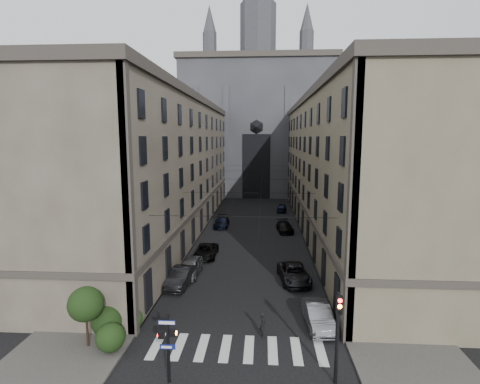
% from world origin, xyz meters
% --- Properties ---
extents(sidewalk_left, '(7.00, 80.00, 0.15)m').
position_xyz_m(sidewalk_left, '(-10.50, 36.00, 0.07)').
color(sidewalk_left, '#383533').
rests_on(sidewalk_left, ground).
extents(sidewalk_right, '(7.00, 80.00, 0.15)m').
position_xyz_m(sidewalk_right, '(10.50, 36.00, 0.07)').
color(sidewalk_right, '#383533').
rests_on(sidewalk_right, ground).
extents(zebra_crossing, '(11.00, 3.20, 0.01)m').
position_xyz_m(zebra_crossing, '(0.00, 5.00, 0.01)').
color(zebra_crossing, beige).
rests_on(zebra_crossing, ground).
extents(building_left, '(13.60, 60.60, 18.85)m').
position_xyz_m(building_left, '(-13.44, 36.00, 9.34)').
color(building_left, '#4A4439').
rests_on(building_left, ground).
extents(building_right, '(13.60, 60.60, 18.85)m').
position_xyz_m(building_right, '(13.44, 36.00, 9.34)').
color(building_right, brown).
rests_on(building_right, ground).
extents(gothic_tower, '(35.00, 23.00, 58.00)m').
position_xyz_m(gothic_tower, '(0.00, 74.96, 17.80)').
color(gothic_tower, '#2D2D33').
rests_on(gothic_tower, ground).
extents(pedestrian_signal_left, '(1.02, 0.38, 4.00)m').
position_xyz_m(pedestrian_signal_left, '(-3.51, 1.50, 2.32)').
color(pedestrian_signal_left, black).
rests_on(pedestrian_signal_left, ground).
extents(traffic_light_right, '(0.34, 0.50, 5.20)m').
position_xyz_m(traffic_light_right, '(5.60, 1.92, 3.29)').
color(traffic_light_right, black).
rests_on(traffic_light_right, ground).
extents(shrub_cluster, '(3.90, 4.40, 3.90)m').
position_xyz_m(shrub_cluster, '(-8.72, 5.01, 1.80)').
color(shrub_cluster, black).
rests_on(shrub_cluster, sidewalk_left).
extents(tram_wires, '(14.00, 60.00, 0.43)m').
position_xyz_m(tram_wires, '(0.00, 35.63, 7.25)').
color(tram_wires, black).
rests_on(tram_wires, ground).
extents(car_left_near, '(2.16, 4.92, 1.65)m').
position_xyz_m(car_left_near, '(-5.45, 17.51, 0.82)').
color(car_left_near, slate).
rests_on(car_left_near, ground).
extents(car_left_midnear, '(2.31, 5.13, 1.63)m').
position_xyz_m(car_left_midnear, '(-5.78, 14.86, 0.82)').
color(car_left_midnear, black).
rests_on(car_left_midnear, ground).
extents(car_left_midfar, '(2.36, 5.02, 1.39)m').
position_xyz_m(car_left_midfar, '(-4.75, 23.10, 0.69)').
color(car_left_midfar, black).
rests_on(car_left_midfar, ground).
extents(car_left_far, '(2.15, 5.15, 1.49)m').
position_xyz_m(car_left_far, '(-4.61, 37.42, 0.74)').
color(car_left_far, black).
rests_on(car_left_far, ground).
extents(car_right_near, '(2.01, 4.93, 1.59)m').
position_xyz_m(car_right_near, '(5.54, 8.23, 0.79)').
color(car_right_near, slate).
rests_on(car_right_near, ground).
extents(car_right_midnear, '(3.16, 5.81, 1.54)m').
position_xyz_m(car_right_midnear, '(4.49, 16.52, 0.77)').
color(car_right_midnear, black).
rests_on(car_right_midnear, ground).
extents(car_right_midfar, '(2.50, 5.09, 1.42)m').
position_xyz_m(car_right_midfar, '(4.66, 35.11, 0.71)').
color(car_right_midfar, black).
rests_on(car_right_midfar, ground).
extents(car_right_far, '(2.01, 4.15, 1.36)m').
position_xyz_m(car_right_far, '(4.90, 49.46, 0.68)').
color(car_right_far, black).
rests_on(car_right_far, ground).
extents(pedestrian, '(0.55, 0.72, 1.76)m').
position_xyz_m(pedestrian, '(1.61, 6.52, 0.88)').
color(pedestrian, black).
rests_on(pedestrian, ground).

